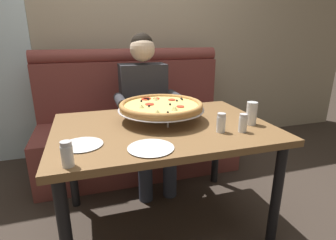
{
  "coord_description": "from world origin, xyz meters",
  "views": [
    {
      "loc": [
        -0.43,
        -1.5,
        1.26
      ],
      "look_at": [
        0.03,
        -0.01,
        0.76
      ],
      "focal_mm": 28.38,
      "sensor_mm": 36.0,
      "label": 1
    }
  ],
  "objects_px": {
    "dining_table": "(163,137)",
    "plate_near_left": "(82,144)",
    "shaker_oregano": "(221,124)",
    "diner_main": "(146,102)",
    "plate_near_right": "(151,147)",
    "shaker_pepper_flakes": "(243,124)",
    "drinking_glass": "(251,115)",
    "booth_bench": "(137,127)",
    "pizza": "(161,106)",
    "shaker_parmesan": "(67,156)"
  },
  "relations": [
    {
      "from": "dining_table",
      "to": "plate_near_left",
      "type": "bearing_deg",
      "value": -159.29
    },
    {
      "from": "shaker_oregano",
      "to": "plate_near_left",
      "type": "relative_size",
      "value": 0.53
    },
    {
      "from": "diner_main",
      "to": "plate_near_left",
      "type": "distance_m",
      "value": 0.99
    },
    {
      "from": "diner_main",
      "to": "plate_near_right",
      "type": "height_order",
      "value": "diner_main"
    },
    {
      "from": "dining_table",
      "to": "shaker_pepper_flakes",
      "type": "distance_m",
      "value": 0.49
    },
    {
      "from": "shaker_pepper_flakes",
      "to": "drinking_glass",
      "type": "xyz_separation_m",
      "value": [
        0.12,
        0.1,
        0.02
      ]
    },
    {
      "from": "booth_bench",
      "to": "shaker_oregano",
      "type": "bearing_deg",
      "value": -75.91
    },
    {
      "from": "pizza",
      "to": "drinking_glass",
      "type": "relative_size",
      "value": 3.91
    },
    {
      "from": "shaker_parmesan",
      "to": "drinking_glass",
      "type": "distance_m",
      "value": 1.1
    },
    {
      "from": "diner_main",
      "to": "shaker_pepper_flakes",
      "type": "relative_size",
      "value": 11.83
    },
    {
      "from": "shaker_oregano",
      "to": "shaker_parmesan",
      "type": "height_order",
      "value": "shaker_parmesan"
    },
    {
      "from": "shaker_parmesan",
      "to": "plate_near_right",
      "type": "height_order",
      "value": "shaker_parmesan"
    },
    {
      "from": "pizza",
      "to": "plate_near_left",
      "type": "height_order",
      "value": "pizza"
    },
    {
      "from": "diner_main",
      "to": "shaker_oregano",
      "type": "bearing_deg",
      "value": -74.43
    },
    {
      "from": "diner_main",
      "to": "pizza",
      "type": "distance_m",
      "value": 0.57
    },
    {
      "from": "shaker_parmesan",
      "to": "plate_near_right",
      "type": "distance_m",
      "value": 0.39
    },
    {
      "from": "shaker_pepper_flakes",
      "to": "plate_near_left",
      "type": "xyz_separation_m",
      "value": [
        -0.89,
        0.07,
        -0.04
      ]
    },
    {
      "from": "shaker_oregano",
      "to": "plate_near_left",
      "type": "height_order",
      "value": "shaker_oregano"
    },
    {
      "from": "booth_bench",
      "to": "shaker_oregano",
      "type": "xyz_separation_m",
      "value": [
        0.29,
        -1.14,
        0.37
      ]
    },
    {
      "from": "booth_bench",
      "to": "pizza",
      "type": "distance_m",
      "value": 0.93
    },
    {
      "from": "pizza",
      "to": "plate_near_left",
      "type": "xyz_separation_m",
      "value": [
        -0.5,
        -0.28,
        -0.09
      ]
    },
    {
      "from": "pizza",
      "to": "shaker_pepper_flakes",
      "type": "bearing_deg",
      "value": -41.75
    },
    {
      "from": "dining_table",
      "to": "shaker_oregano",
      "type": "height_order",
      "value": "shaker_oregano"
    },
    {
      "from": "booth_bench",
      "to": "drinking_glass",
      "type": "height_order",
      "value": "booth_bench"
    },
    {
      "from": "drinking_glass",
      "to": "shaker_parmesan",
      "type": "bearing_deg",
      "value": -166.79
    },
    {
      "from": "dining_table",
      "to": "plate_near_left",
      "type": "xyz_separation_m",
      "value": [
        -0.48,
        -0.18,
        0.09
      ]
    },
    {
      "from": "diner_main",
      "to": "shaker_oregano",
      "type": "distance_m",
      "value": 0.91
    },
    {
      "from": "pizza",
      "to": "drinking_glass",
      "type": "height_order",
      "value": "drinking_glass"
    },
    {
      "from": "plate_near_left",
      "to": "drinking_glass",
      "type": "bearing_deg",
      "value": 2.03
    },
    {
      "from": "shaker_pepper_flakes",
      "to": "dining_table",
      "type": "bearing_deg",
      "value": 148.63
    },
    {
      "from": "pizza",
      "to": "diner_main",
      "type": "bearing_deg",
      "value": 87.48
    },
    {
      "from": "booth_bench",
      "to": "plate_near_right",
      "type": "relative_size",
      "value": 7.8
    },
    {
      "from": "plate_near_right",
      "to": "drinking_glass",
      "type": "height_order",
      "value": "drinking_glass"
    },
    {
      "from": "booth_bench",
      "to": "diner_main",
      "type": "bearing_deg",
      "value": -80.9
    },
    {
      "from": "pizza",
      "to": "plate_near_right",
      "type": "relative_size",
      "value": 2.4
    },
    {
      "from": "shaker_pepper_flakes",
      "to": "plate_near_right",
      "type": "bearing_deg",
      "value": -172.31
    },
    {
      "from": "booth_bench",
      "to": "drinking_glass",
      "type": "xyz_separation_m",
      "value": [
        0.53,
        -1.08,
        0.39
      ]
    },
    {
      "from": "shaker_pepper_flakes",
      "to": "shaker_parmesan",
      "type": "bearing_deg",
      "value": -171.08
    },
    {
      "from": "plate_near_right",
      "to": "shaker_pepper_flakes",
      "type": "bearing_deg",
      "value": 7.69
    },
    {
      "from": "booth_bench",
      "to": "shaker_parmesan",
      "type": "distance_m",
      "value": 1.48
    },
    {
      "from": "booth_bench",
      "to": "dining_table",
      "type": "bearing_deg",
      "value": -90.0
    },
    {
      "from": "shaker_oregano",
      "to": "drinking_glass",
      "type": "distance_m",
      "value": 0.26
    },
    {
      "from": "shaker_parmesan",
      "to": "plate_near_right",
      "type": "relative_size",
      "value": 0.49
    },
    {
      "from": "dining_table",
      "to": "pizza",
      "type": "xyz_separation_m",
      "value": [
        0.02,
        0.1,
        0.18
      ]
    },
    {
      "from": "dining_table",
      "to": "plate_near_left",
      "type": "height_order",
      "value": "plate_near_left"
    },
    {
      "from": "booth_bench",
      "to": "shaker_pepper_flakes",
      "type": "bearing_deg",
      "value": -70.89
    },
    {
      "from": "shaker_oregano",
      "to": "drinking_glass",
      "type": "height_order",
      "value": "drinking_glass"
    },
    {
      "from": "drinking_glass",
      "to": "dining_table",
      "type": "bearing_deg",
      "value": 164.68
    },
    {
      "from": "shaker_oregano",
      "to": "shaker_pepper_flakes",
      "type": "height_order",
      "value": "shaker_oregano"
    },
    {
      "from": "shaker_oregano",
      "to": "shaker_parmesan",
      "type": "distance_m",
      "value": 0.85
    }
  ]
}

